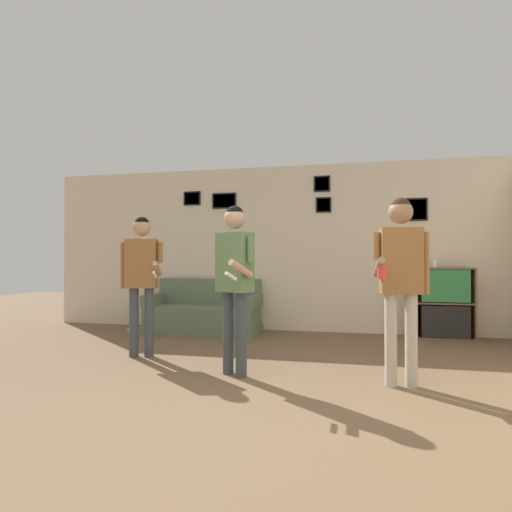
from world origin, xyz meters
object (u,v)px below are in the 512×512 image
drinking_cup (434,264)px  bookshelf (444,303)px  person_player_foreground_left (142,271)px  couch (204,314)px  person_player_foreground_center (234,270)px  person_watcher_holding_cup (401,270)px  floor_lamp (136,267)px

drinking_cup → bookshelf: bearing=-0.3°
person_player_foreground_left → drinking_cup: 4.17m
couch → bookshelf: 3.65m
person_player_foreground_left → person_player_foreground_center: bearing=-21.8°
couch → person_watcher_holding_cup: size_ratio=1.04×
person_player_foreground_center → bookshelf: bearing=43.7°
floor_lamp → drinking_cup: (4.64, 0.32, 0.06)m
person_player_foreground_left → person_watcher_holding_cup: (2.87, -0.55, 0.04)m
bookshelf → drinking_cup: (-0.13, 0.00, 0.58)m
couch → person_watcher_holding_cup: person_watcher_holding_cup is taller
bookshelf → person_watcher_holding_cup: person_watcher_holding_cup is taller
floor_lamp → person_player_foreground_center: bearing=-43.4°
person_player_foreground_left → bookshelf: bearing=26.5°
couch → person_player_foreground_center: size_ratio=1.06×
person_watcher_holding_cup → couch: bearing=139.9°
person_player_foreground_center → couch: bearing=116.2°
couch → floor_lamp: size_ratio=1.17×
bookshelf → floor_lamp: bearing=-176.2°
floor_lamp → drinking_cup: size_ratio=13.17×
person_player_foreground_center → drinking_cup: size_ratio=14.59×
couch → bookshelf: size_ratio=1.73×
couch → person_player_foreground_left: person_player_foreground_left is taller
couch → person_player_foreground_left: (-0.19, -1.71, 0.75)m
drinking_cup → couch: bearing=-176.7°
floor_lamp → person_player_foreground_center: size_ratio=0.90×
person_player_foreground_left → couch: bearing=83.6°
bookshelf → drinking_cup: size_ratio=8.93×
couch → person_player_foreground_left: size_ratio=1.08×
floor_lamp → person_watcher_holding_cup: bearing=-29.3°
person_player_foreground_center → person_watcher_holding_cup: person_watcher_holding_cup is taller
couch → person_player_foreground_center: 2.60m
person_watcher_holding_cup → drinking_cup: (0.83, 2.46, 0.03)m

